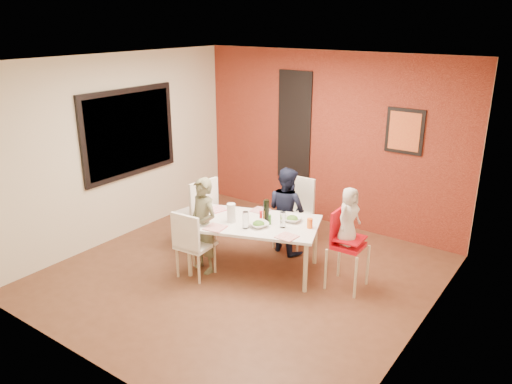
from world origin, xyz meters
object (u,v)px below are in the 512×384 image
Objects in this scene: high_chair at (345,242)px; toddler at (349,216)px; paper_towel_roll at (231,213)px; chair_left at (199,210)px; dining_table at (254,226)px; child_far at (287,210)px; wine_bottle at (266,211)px; chair_near at (191,242)px; child_near at (203,226)px; chair_far at (296,208)px.

high_chair is 1.40× the size of toddler.
paper_towel_roll is at bearing 106.82° from high_chair.
chair_left is 1.49× the size of toddler.
dining_table is 2.62× the size of toddler.
child_far is 4.31× the size of wine_bottle.
dining_table is at bearing 102.58° from high_chair.
child_far reaches higher than paper_towel_roll.
chair_near is 0.62m from paper_towel_roll.
toddler reaches higher than paper_towel_roll.
dining_table is at bearing 36.43° from paper_towel_roll.
high_chair is 3.47× the size of wine_bottle.
child_far is at bearing 66.19° from high_chair.
child_near reaches higher than chair_near.
chair_near is 1.71m from chair_far.
chair_left is at bearing -140.78° from chair_far.
chair_far is at bearing 95.46° from wine_bottle.
child_far is at bearing 73.89° from paper_towel_roll.
toddler is 1.08m from wine_bottle.
child_near is at bearing 55.36° from chair_left.
toddler is (1.14, -0.69, 0.38)m from chair_far.
chair_near is at bearing -110.92° from chair_far.
child_near is 1.26m from child_far.
child_far is at bearing 131.14° from chair_left.
chair_far is 1.39m from chair_left.
toddler is (1.69, 0.69, 0.30)m from child_near.
dining_table is 7.54× the size of paper_towel_roll.
high_chair is at bearing 18.83° from paper_towel_roll.
chair_near is 1.90m from high_chair.
chair_near is 1.27× the size of toddler.
chair_far is 3.51× the size of wine_bottle.
chair_near is at bearing -130.20° from wine_bottle.
child_far reaches higher than high_chair.
dining_table is at bearing 48.92° from child_near.
toddler is at bearing 34.44° from child_near.
chair_near is 0.85× the size of chair_left.
chair_near is at bearing 131.17° from toddler.
chair_left reaches higher than high_chair.
child_far is at bearing 87.56° from dining_table.
chair_left is (-1.01, 0.07, -0.03)m from dining_table.
high_chair is 4.03× the size of paper_towel_roll.
high_chair reaches higher than chair_near.
child_far is (0.03, 0.74, -0.01)m from dining_table.
child_far is (0.55, 1.37, 0.11)m from chair_near.
chair_left is 1.15m from wine_bottle.
toddler is 2.88× the size of paper_towel_roll.
dining_table is 0.65m from child_near.
high_chair is (2.15, 0.23, 0.01)m from chair_left.
dining_table is at bearing 116.71° from toddler.
toddler is at bearing 9.88° from wine_bottle.
dining_table is 1.18m from high_chair.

